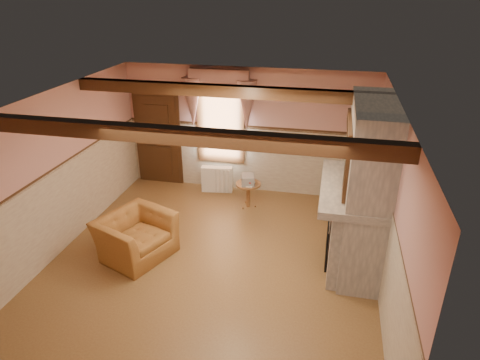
% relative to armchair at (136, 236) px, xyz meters
% --- Properties ---
extents(floor, '(5.50, 6.00, 0.01)m').
position_rel_armchair_xyz_m(floor, '(1.35, 0.07, -0.38)').
color(floor, brown).
rests_on(floor, ground).
extents(ceiling, '(5.50, 6.00, 0.01)m').
position_rel_armchair_xyz_m(ceiling, '(1.35, 0.07, 2.42)').
color(ceiling, silver).
rests_on(ceiling, wall_back).
extents(wall_back, '(5.50, 0.02, 2.80)m').
position_rel_armchair_xyz_m(wall_back, '(1.35, 3.07, 1.02)').
color(wall_back, '#CC928D').
rests_on(wall_back, floor).
extents(wall_front, '(5.50, 0.02, 2.80)m').
position_rel_armchair_xyz_m(wall_front, '(1.35, -2.93, 1.02)').
color(wall_front, '#CC928D').
rests_on(wall_front, floor).
extents(wall_left, '(0.02, 6.00, 2.80)m').
position_rel_armchair_xyz_m(wall_left, '(-1.40, 0.07, 1.02)').
color(wall_left, '#CC928D').
rests_on(wall_left, floor).
extents(wall_right, '(0.02, 6.00, 2.80)m').
position_rel_armchair_xyz_m(wall_right, '(4.10, 0.07, 1.02)').
color(wall_right, '#CC928D').
rests_on(wall_right, floor).
extents(wainscot, '(5.50, 6.00, 1.50)m').
position_rel_armchair_xyz_m(wainscot, '(1.35, 0.07, 0.37)').
color(wainscot, beige).
rests_on(wainscot, floor).
extents(chair_rail, '(5.50, 6.00, 0.08)m').
position_rel_armchair_xyz_m(chair_rail, '(1.35, 0.07, 1.12)').
color(chair_rail, black).
rests_on(chair_rail, wainscot).
extents(firebox, '(0.20, 0.95, 0.90)m').
position_rel_armchair_xyz_m(firebox, '(3.35, 0.67, 0.07)').
color(firebox, black).
rests_on(firebox, floor).
extents(armchair, '(1.39, 1.48, 0.76)m').
position_rel_armchair_xyz_m(armchair, '(0.00, 0.00, 0.00)').
color(armchair, '#9E662D').
rests_on(armchair, floor).
extents(side_table, '(0.63, 0.63, 0.55)m').
position_rel_armchair_xyz_m(side_table, '(1.55, 2.19, -0.11)').
color(side_table, brown).
rests_on(side_table, floor).
extents(book_stack, '(0.33, 0.38, 0.20)m').
position_rel_armchair_xyz_m(book_stack, '(1.55, 2.15, 0.27)').
color(book_stack, '#B7AD8C').
rests_on(book_stack, side_table).
extents(radiator, '(0.72, 0.27, 0.60)m').
position_rel_armchair_xyz_m(radiator, '(0.71, 2.77, -0.08)').
color(radiator, white).
rests_on(radiator, floor).
extents(bowl, '(0.38, 0.38, 0.09)m').
position_rel_armchair_xyz_m(bowl, '(3.59, 0.81, 1.08)').
color(bowl, brown).
rests_on(bowl, mantel).
extents(mantel_clock, '(0.14, 0.24, 0.20)m').
position_rel_armchair_xyz_m(mantel_clock, '(3.59, 1.38, 1.14)').
color(mantel_clock, black).
rests_on(mantel_clock, mantel).
extents(oil_lamp, '(0.11, 0.11, 0.28)m').
position_rel_armchair_xyz_m(oil_lamp, '(3.59, 1.09, 1.18)').
color(oil_lamp, gold).
rests_on(oil_lamp, mantel).
extents(candle_red, '(0.06, 0.06, 0.16)m').
position_rel_armchair_xyz_m(candle_red, '(3.59, -0.06, 1.12)').
color(candle_red, '#AC1526').
rests_on(candle_red, mantel).
extents(jar_yellow, '(0.06, 0.06, 0.12)m').
position_rel_armchair_xyz_m(jar_yellow, '(3.59, 0.12, 1.10)').
color(jar_yellow, yellow).
rests_on(jar_yellow, mantel).
extents(fireplace, '(0.85, 2.00, 2.80)m').
position_rel_armchair_xyz_m(fireplace, '(3.77, 0.67, 1.02)').
color(fireplace, gray).
rests_on(fireplace, floor).
extents(mantel, '(1.05, 2.05, 0.12)m').
position_rel_armchair_xyz_m(mantel, '(3.59, 0.67, 0.98)').
color(mantel, gray).
rests_on(mantel, fireplace).
extents(overmantel_mirror, '(0.06, 1.44, 1.04)m').
position_rel_armchair_xyz_m(overmantel_mirror, '(3.41, 0.67, 1.59)').
color(overmantel_mirror, silver).
rests_on(overmantel_mirror, fireplace).
extents(door, '(1.10, 0.10, 2.10)m').
position_rel_armchair_xyz_m(door, '(-0.75, 3.01, 0.67)').
color(door, black).
rests_on(door, floor).
extents(window, '(1.06, 0.08, 2.02)m').
position_rel_armchair_xyz_m(window, '(0.75, 3.04, 1.27)').
color(window, white).
rests_on(window, wall_back).
extents(window_drapes, '(1.30, 0.14, 1.40)m').
position_rel_armchair_xyz_m(window_drapes, '(0.75, 2.95, 1.87)').
color(window_drapes, gray).
rests_on(window_drapes, wall_back).
extents(ceiling_beam_front, '(5.50, 0.18, 0.20)m').
position_rel_armchair_xyz_m(ceiling_beam_front, '(1.35, -1.13, 2.32)').
color(ceiling_beam_front, black).
rests_on(ceiling_beam_front, ceiling).
extents(ceiling_beam_back, '(5.50, 0.18, 0.20)m').
position_rel_armchair_xyz_m(ceiling_beam_back, '(1.35, 1.27, 2.32)').
color(ceiling_beam_back, black).
rests_on(ceiling_beam_back, ceiling).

